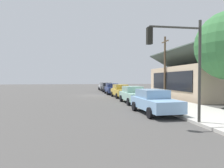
# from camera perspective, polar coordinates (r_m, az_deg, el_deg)

# --- Properties ---
(ground_plane) EXTENTS (120.00, 120.00, 0.00)m
(ground_plane) POSITION_cam_1_polar(r_m,az_deg,el_deg) (28.40, -4.52, -3.21)
(ground_plane) COLOR #4C4947
(sidewalk_curb) EXTENTS (60.00, 4.20, 0.16)m
(sidewalk_curb) POSITION_cam_1_polar(r_m,az_deg,el_deg) (29.39, 6.44, -2.91)
(sidewalk_curb) COLOR beige
(sidewalk_curb) RESTS_ON ground
(car_silver) EXTENTS (4.69, 2.04, 1.59)m
(car_silver) POSITION_cam_1_polar(r_m,az_deg,el_deg) (42.24, -2.39, -0.57)
(car_silver) COLOR silver
(car_silver) RESTS_ON ground
(car_charcoal) EXTENTS (4.73, 2.09, 1.59)m
(car_charcoal) POSITION_cam_1_polar(r_m,az_deg,el_deg) (36.74, -1.34, -0.87)
(car_charcoal) COLOR #2D3035
(car_charcoal) RESTS_ON ground
(car_navy) EXTENTS (4.74, 2.09, 1.59)m
(car_navy) POSITION_cam_1_polar(r_m,az_deg,el_deg) (30.83, 0.07, -1.32)
(car_navy) COLOR navy
(car_navy) RESTS_ON ground
(car_mustard) EXTENTS (4.69, 2.08, 1.59)m
(car_mustard) POSITION_cam_1_polar(r_m,az_deg,el_deg) (25.39, 2.53, -1.93)
(car_mustard) COLOR gold
(car_mustard) RESTS_ON ground
(car_seafoam) EXTENTS (4.88, 2.00, 1.59)m
(car_seafoam) POSITION_cam_1_polar(r_m,az_deg,el_deg) (19.59, 5.93, -2.94)
(car_seafoam) COLOR #9ED1BC
(car_seafoam) RESTS_ON ground
(car_skyblue) EXTENTS (4.80, 2.23, 1.59)m
(car_skyblue) POSITION_cam_1_polar(r_m,az_deg,el_deg) (13.95, 11.60, -4.74)
(car_skyblue) COLOR #8CB7E0
(car_skyblue) RESTS_ON ground
(storefront_building) EXTENTS (13.30, 7.52, 5.80)m
(storefront_building) POSITION_cam_1_polar(r_m,az_deg,el_deg) (27.10, 22.63, 0.72)
(storefront_building) COLOR #CCB293
(storefront_building) RESTS_ON ground
(traffic_light_main) EXTENTS (0.37, 2.79, 5.20)m
(traffic_light_main) POSITION_cam_1_polar(r_m,az_deg,el_deg) (10.58, 18.29, 7.75)
(traffic_light_main) COLOR #383833
(traffic_light_main) RESTS_ON ground
(utility_pole_wooden) EXTENTS (1.80, 0.24, 7.50)m
(utility_pole_wooden) POSITION_cam_1_polar(r_m,az_deg,el_deg) (26.24, 14.48, 4.94)
(utility_pole_wooden) COLOR brown
(utility_pole_wooden) RESTS_ON ground
(fire_hydrant_red) EXTENTS (0.22, 0.22, 0.71)m
(fire_hydrant_red) POSITION_cam_1_polar(r_m,az_deg,el_deg) (20.68, 9.19, -3.60)
(fire_hydrant_red) COLOR red
(fire_hydrant_red) RESTS_ON sidewalk_curb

